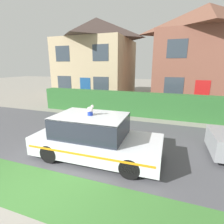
# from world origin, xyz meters

# --- Properties ---
(ground_plane) EXTENTS (80.00, 80.00, 0.00)m
(ground_plane) POSITION_xyz_m (0.00, 0.00, 0.00)
(ground_plane) COLOR gray
(road_strip) EXTENTS (28.00, 5.74, 0.01)m
(road_strip) POSITION_xyz_m (0.00, 4.15, 0.01)
(road_strip) COLOR #4C4C51
(road_strip) RESTS_ON ground
(lawn_verge) EXTENTS (28.00, 1.56, 0.01)m
(lawn_verge) POSITION_xyz_m (0.00, 0.50, 0.00)
(lawn_verge) COLOR #3D7533
(lawn_verge) RESTS_ON ground
(garden_hedge) EXTENTS (12.95, 0.75, 1.47)m
(garden_hedge) POSITION_xyz_m (0.85, 8.24, 0.74)
(garden_hedge) COLOR #2D662D
(garden_hedge) RESTS_ON ground
(police_car) EXTENTS (4.37, 1.92, 1.60)m
(police_car) POSITION_xyz_m (0.77, 2.50, 0.73)
(police_car) COLOR black
(police_car) RESTS_ON road_strip
(cat) EXTENTS (0.30, 0.17, 0.27)m
(cat) POSITION_xyz_m (0.65, 2.51, 1.72)
(cat) COLOR silver
(cat) RESTS_ON police_car
(house_left) EXTENTS (6.87, 6.87, 7.59)m
(house_left) POSITION_xyz_m (-4.48, 14.39, 3.87)
(house_left) COLOR tan
(house_left) RESTS_ON ground
(house_right) EXTENTS (7.88, 6.16, 7.85)m
(house_right) POSITION_xyz_m (5.18, 14.46, 4.00)
(house_right) COLOR brown
(house_right) RESTS_ON ground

